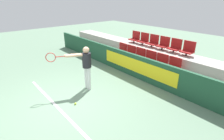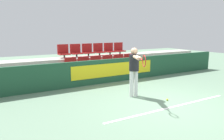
{
  "view_description": "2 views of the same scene",
  "coord_description": "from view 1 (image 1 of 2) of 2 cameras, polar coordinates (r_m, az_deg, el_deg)",
  "views": [
    {
      "loc": [
        4.62,
        -1.96,
        3.16
      ],
      "look_at": [
        0.26,
        1.76,
        0.75
      ],
      "focal_mm": 28.0,
      "sensor_mm": 36.0,
      "label": 1
    },
    {
      "loc": [
        -4.43,
        -4.51,
        2.14
      ],
      "look_at": [
        -0.48,
        2.22,
        0.71
      ],
      "focal_mm": 35.0,
      "sensor_mm": 36.0,
      "label": 2
    }
  ],
  "objects": [
    {
      "name": "stadium_chair_9",
      "position": [
        8.24,
        16.44,
        8.19
      ],
      "size": [
        0.49,
        0.36,
        0.58
      ],
      "color": "#333333",
      "rests_on": "bleacher_tier_middle"
    },
    {
      "name": "stadium_chair_0",
      "position": [
        8.74,
        3.21,
        6.64
      ],
      "size": [
        0.49,
        0.36,
        0.58
      ],
      "color": "#333333",
      "rests_on": "bleacher_tier_front"
    },
    {
      "name": "tennis_ball",
      "position": [
        5.75,
        -11.87,
        -10.7
      ],
      "size": [
        0.07,
        0.07,
        0.07
      ],
      "color": "#CCDB33",
      "rests_on": "ground"
    },
    {
      "name": "bleacher_tier_front",
      "position": [
        7.9,
        9.7,
        0.74
      ],
      "size": [
        12.17,
        0.92,
        0.48
      ],
      "color": "#ADA89E",
      "rests_on": "ground"
    },
    {
      "name": "stadium_chair_4",
      "position": [
        7.34,
        15.68,
        2.6
      ],
      "size": [
        0.49,
        0.36,
        0.58
      ],
      "color": "#333333",
      "rests_on": "bleacher_tier_front"
    },
    {
      "name": "stadium_chair_2",
      "position": [
        7.99,
        8.92,
        4.83
      ],
      "size": [
        0.49,
        0.36,
        0.58
      ],
      "color": "#333333",
      "rests_on": "bleacher_tier_front"
    },
    {
      "name": "stadium_chair_3",
      "position": [
        7.65,
        12.16,
        3.76
      ],
      "size": [
        0.49,
        0.36,
        0.58
      ],
      "color": "#333333",
      "rests_on": "bleacher_tier_front"
    },
    {
      "name": "barrier_wall",
      "position": [
        7.42,
        7.13,
        1.51
      ],
      "size": [
        12.57,
        0.14,
        0.98
      ],
      "color": "#1E4C33",
      "rests_on": "ground"
    },
    {
      "name": "ground_plane",
      "position": [
        5.94,
        -14.95,
        -10.25
      ],
      "size": [
        30.0,
        30.0,
        0.0
      ],
      "primitive_type": "plane",
      "color": "slate"
    },
    {
      "name": "tennis_player",
      "position": [
        6.2,
        -8.84,
        2.01
      ],
      "size": [
        0.69,
        1.39,
        1.6
      ],
      "rotation": [
        0.0,
        0.0,
        -0.4
      ],
      "color": "silver",
      "rests_on": "ground"
    },
    {
      "name": "stadium_chair_6",
      "position": [
        9.27,
        7.49,
        10.46
      ],
      "size": [
        0.49,
        0.36,
        0.58
      ],
      "color": "#333333",
      "rests_on": "bleacher_tier_middle"
    },
    {
      "name": "stadium_chair_11",
      "position": [
        7.7,
        23.53,
        6.22
      ],
      "size": [
        0.49,
        0.36,
        0.58
      ],
      "color": "#333333",
      "rests_on": "bleacher_tier_middle"
    },
    {
      "name": "stadium_chair_8",
      "position": [
        8.56,
        13.23,
        9.03
      ],
      "size": [
        0.49,
        0.36,
        0.58
      ],
      "color": "#333333",
      "rests_on": "bleacher_tier_middle"
    },
    {
      "name": "stadium_chair_7",
      "position": [
        8.9,
        10.25,
        9.79
      ],
      "size": [
        0.49,
        0.36,
        0.58
      ],
      "color": "#333333",
      "rests_on": "bleacher_tier_middle"
    },
    {
      "name": "stadium_chair_5",
      "position": [
        7.06,
        19.49,
        1.32
      ],
      "size": [
        0.49,
        0.36,
        0.58
      ],
      "color": "#333333",
      "rests_on": "bleacher_tier_front"
    },
    {
      "name": "stadium_chair_1",
      "position": [
        8.35,
        5.94,
        5.78
      ],
      "size": [
        0.49,
        0.36,
        0.58
      ],
      "color": "#333333",
      "rests_on": "bleacher_tier_front"
    },
    {
      "name": "court_baseline",
      "position": [
        5.84,
        -17.68,
        -11.15
      ],
      "size": [
        4.41,
        0.08,
        0.01
      ],
      "color": "white",
      "rests_on": "ground"
    },
    {
      "name": "stadium_chair_10",
      "position": [
        7.96,
        19.87,
        7.25
      ],
      "size": [
        0.49,
        0.36,
        0.58
      ],
      "color": "#333333",
      "rests_on": "bleacher_tier_middle"
    },
    {
      "name": "bleacher_tier_middle",
      "position": [
        8.51,
        13.85,
        3.74
      ],
      "size": [
        12.17,
        0.92,
        0.95
      ],
      "color": "#ADA89E",
      "rests_on": "ground"
    }
  ]
}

